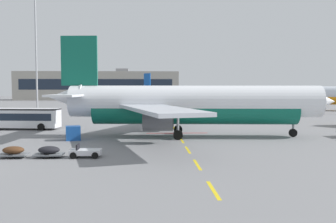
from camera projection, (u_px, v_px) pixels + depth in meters
name	position (u px, v px, depth m)	size (l,w,h in m)	color
ground	(290.00, 120.00, 67.58)	(400.00, 400.00, 0.00)	slate
apron_paint_markings	(170.00, 122.00, 64.47)	(8.00, 98.28, 0.01)	yellow
airliner_foreground	(190.00, 104.00, 44.85)	(34.82, 34.51, 12.20)	white
airliner_far_center	(167.00, 94.00, 134.47)	(27.92, 29.96, 11.46)	silver
apron_shuttle_bus	(17.00, 117.00, 52.86)	(12.26, 4.15, 3.00)	silver
baggage_train	(32.00, 151.00, 31.51)	(11.63, 1.79, 1.14)	silver
uld_cargo_container	(73.00, 133.00, 41.99)	(1.92, 1.89, 1.60)	#194C9E
apron_light_mast_near	(36.00, 38.00, 76.22)	(1.80, 1.80, 26.28)	slate
terminal_satellite	(99.00, 86.00, 179.67)	(76.33, 18.55, 15.06)	#9E998E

